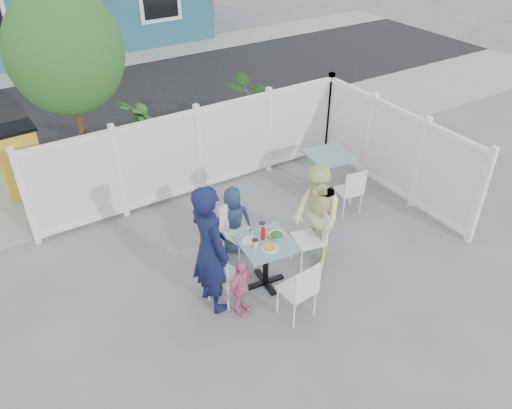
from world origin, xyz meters
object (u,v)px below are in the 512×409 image
chair_near (301,288)px  toddler (241,288)px  main_table (266,251)px  boy (233,220)px  chair_back (236,227)px  woman (316,217)px  utility_cabinet (21,163)px  man (210,249)px  spare_table (329,163)px  chair_left (221,274)px  chair_right (314,233)px

chair_near → toddler: bearing=135.0°
main_table → chair_near: bearing=-88.2°
boy → toddler: bearing=85.8°
chair_back → woman: (0.90, -0.74, 0.27)m
utility_cabinet → man: man is taller
utility_cabinet → chair_back: bearing=-59.6°
spare_table → toddler: toddler is taller
utility_cabinet → toddler: utility_cabinet is taller
main_table → spare_table: bearing=32.4°
chair_left → woman: bearing=68.8°
chair_right → woman: (0.04, 0.01, 0.26)m
chair_left → man: man is taller
chair_left → boy: (0.70, 0.89, 0.05)m
boy → toddler: (-0.58, -1.19, -0.13)m
boy → chair_right: bearing=155.2°
woman → chair_right: bearing=-60.8°
spare_table → chair_right: (-1.43, -1.42, -0.06)m
chair_right → man: (-1.64, 0.05, 0.38)m
main_table → spare_table: (2.27, 1.44, 0.02)m
main_table → toddler: toddler is taller
spare_table → chair_left: chair_left is taller
main_table → toddler: (-0.57, -0.29, -0.16)m
utility_cabinet → chair_right: utility_cabinet is taller
chair_right → chair_near: bearing=147.4°
chair_near → boy: 1.69m
woman → toddler: size_ratio=1.88×
utility_cabinet → chair_near: utility_cabinet is taller
main_table → chair_right: chair_right is taller
chair_right → chair_near: (-0.81, -0.81, -0.02)m
chair_back → boy: 0.13m
chair_right → woman: bearing=-59.8°
chair_left → toddler: size_ratio=1.01×
main_table → chair_back: size_ratio=0.86×
boy → spare_table: bearing=-144.9°
chair_right → boy: (-0.83, 0.88, 0.01)m
chair_right → chair_near: size_ratio=1.03×
chair_right → woman: size_ratio=0.58×
spare_table → woman: woman is taller
chair_back → chair_near: size_ratio=1.01×
chair_left → spare_table: bearing=93.7°
man → utility_cabinet: bearing=15.9°
chair_left → woman: (1.57, 0.02, 0.30)m
chair_near → man: man is taller
chair_left → toddler: chair_left is taller
toddler → chair_right: bearing=-9.0°
chair_right → toddler: size_ratio=1.10×
woman → main_table: bearing=-76.2°
woman → boy: size_ratio=1.45×
chair_right → woman: 0.26m
chair_back → toddler: chair_back is taller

